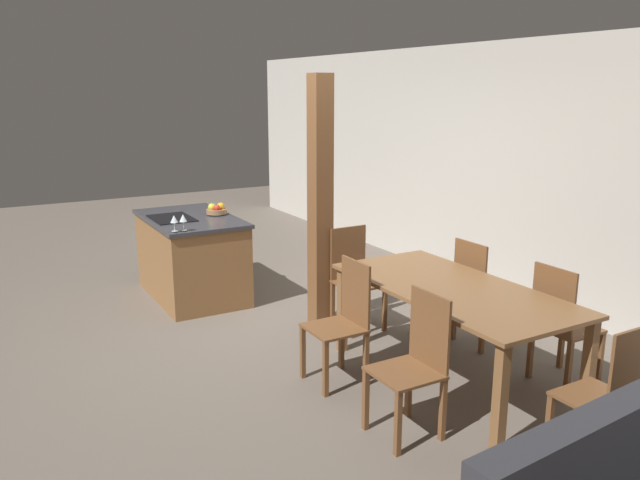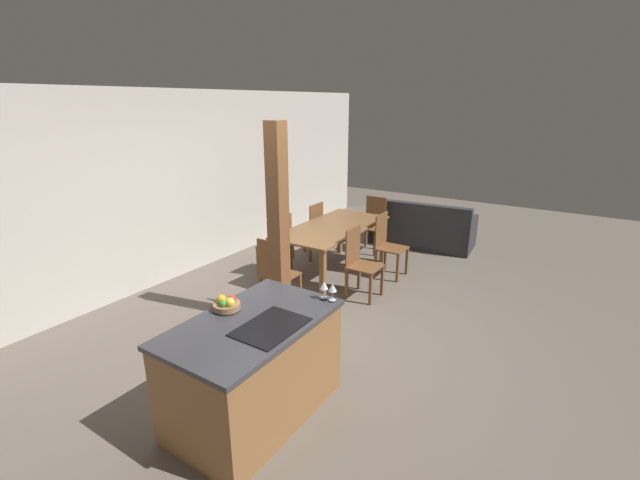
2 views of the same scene
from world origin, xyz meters
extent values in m
plane|color=#665B51|center=(0.00, 0.00, 0.00)|extent=(16.00, 16.00, 0.00)
cube|color=beige|center=(0.00, 2.67, 1.35)|extent=(11.20, 0.08, 2.70)
cube|color=olive|center=(-1.24, -0.35, 0.42)|extent=(1.40, 0.83, 0.84)
cube|color=#38383D|center=(-1.24, -0.35, 0.86)|extent=(1.44, 0.87, 0.04)
cube|color=black|center=(-1.24, -0.54, 0.89)|extent=(0.56, 0.40, 0.01)
cylinder|color=#99704C|center=(-1.21, -0.05, 0.92)|extent=(0.22, 0.22, 0.05)
sphere|color=red|center=(-1.16, -0.07, 0.96)|extent=(0.07, 0.07, 0.07)
sphere|color=gold|center=(-1.22, 0.00, 0.97)|extent=(0.08, 0.08, 0.08)
sphere|color=#3D8E38|center=(-1.26, -0.06, 0.96)|extent=(0.07, 0.07, 0.07)
sphere|color=yellow|center=(-1.22, -0.10, 0.96)|extent=(0.08, 0.08, 0.08)
cylinder|color=silver|center=(-0.60, -0.70, 0.89)|extent=(0.06, 0.06, 0.00)
cylinder|color=silver|center=(-0.60, -0.70, 0.93)|extent=(0.01, 0.01, 0.08)
cone|color=silver|center=(-0.60, -0.70, 1.01)|extent=(0.07, 0.07, 0.07)
cylinder|color=silver|center=(-0.60, -0.62, 0.89)|extent=(0.06, 0.06, 0.00)
cylinder|color=silver|center=(-0.60, -0.62, 0.93)|extent=(0.01, 0.01, 0.08)
cone|color=silver|center=(-0.60, -0.62, 1.01)|extent=(0.07, 0.07, 0.07)
cube|color=brown|center=(1.73, 0.70, 0.75)|extent=(1.95, 0.94, 0.03)
cube|color=brown|center=(0.82, 0.30, 0.37)|extent=(0.07, 0.07, 0.74)
cube|color=brown|center=(2.64, 0.30, 0.37)|extent=(0.07, 0.07, 0.74)
cube|color=brown|center=(0.82, 1.11, 0.37)|extent=(0.07, 0.07, 0.74)
cube|color=brown|center=(2.64, 1.11, 0.37)|extent=(0.07, 0.07, 0.74)
cube|color=brown|center=(1.29, -0.07, 0.44)|extent=(0.40, 0.40, 0.02)
cube|color=brown|center=(1.29, 0.12, 0.70)|extent=(0.38, 0.02, 0.50)
cube|color=brown|center=(1.11, -0.25, 0.21)|extent=(0.04, 0.04, 0.43)
cube|color=brown|center=(1.46, -0.25, 0.21)|extent=(0.04, 0.04, 0.43)
cube|color=brown|center=(1.11, 0.11, 0.21)|extent=(0.04, 0.04, 0.43)
cube|color=brown|center=(1.46, 0.11, 0.21)|extent=(0.04, 0.04, 0.43)
cube|color=brown|center=(2.17, -0.07, 0.44)|extent=(0.40, 0.40, 0.02)
cube|color=brown|center=(2.17, 0.12, 0.70)|extent=(0.38, 0.02, 0.50)
cube|color=brown|center=(1.99, -0.25, 0.21)|extent=(0.04, 0.04, 0.43)
cube|color=brown|center=(2.34, -0.25, 0.21)|extent=(0.04, 0.04, 0.43)
cube|color=brown|center=(1.99, 0.11, 0.21)|extent=(0.04, 0.04, 0.43)
cube|color=brown|center=(2.34, 0.11, 0.21)|extent=(0.04, 0.04, 0.43)
cube|color=brown|center=(1.29, 1.47, 0.44)|extent=(0.40, 0.40, 0.02)
cube|color=brown|center=(1.29, 1.28, 0.70)|extent=(0.38, 0.02, 0.50)
cube|color=brown|center=(1.46, 1.65, 0.21)|extent=(0.04, 0.04, 0.43)
cube|color=brown|center=(1.11, 1.65, 0.21)|extent=(0.04, 0.04, 0.43)
cube|color=brown|center=(1.46, 1.30, 0.21)|extent=(0.04, 0.04, 0.43)
cube|color=brown|center=(1.11, 1.30, 0.21)|extent=(0.04, 0.04, 0.43)
cube|color=brown|center=(2.17, 1.47, 0.44)|extent=(0.40, 0.40, 0.02)
cube|color=brown|center=(2.17, 1.28, 0.70)|extent=(0.38, 0.02, 0.50)
cube|color=brown|center=(2.34, 1.65, 0.21)|extent=(0.04, 0.04, 0.43)
cube|color=brown|center=(1.99, 1.65, 0.21)|extent=(0.04, 0.04, 0.43)
cube|color=brown|center=(2.34, 1.30, 0.21)|extent=(0.04, 0.04, 0.43)
cube|color=brown|center=(1.99, 1.30, 0.21)|extent=(0.04, 0.04, 0.43)
cube|color=brown|center=(0.45, 0.70, 0.44)|extent=(0.40, 0.40, 0.02)
cube|color=brown|center=(0.26, 0.70, 0.70)|extent=(0.02, 0.38, 0.50)
cube|color=brown|center=(0.63, 0.52, 0.21)|extent=(0.04, 0.04, 0.43)
cube|color=brown|center=(0.63, 0.88, 0.21)|extent=(0.04, 0.04, 0.43)
cube|color=brown|center=(0.27, 0.52, 0.21)|extent=(0.04, 0.04, 0.43)
cube|color=brown|center=(0.27, 0.88, 0.21)|extent=(0.04, 0.04, 0.43)
cube|color=brown|center=(3.00, 0.70, 0.44)|extent=(0.40, 0.40, 0.02)
cube|color=brown|center=(3.19, 0.70, 0.70)|extent=(0.02, 0.38, 0.50)
cube|color=brown|center=(2.83, 0.88, 0.21)|extent=(0.04, 0.04, 0.43)
cube|color=brown|center=(2.83, 0.52, 0.21)|extent=(0.04, 0.04, 0.43)
cube|color=brown|center=(3.18, 0.88, 0.21)|extent=(0.04, 0.04, 0.43)
cube|color=brown|center=(3.18, 0.52, 0.21)|extent=(0.04, 0.04, 0.43)
cube|color=#2D2D33|center=(3.87, 0.07, 0.22)|extent=(0.95, 1.85, 0.44)
cube|color=#2D2D33|center=(3.54, 0.04, 0.64)|extent=(0.30, 1.80, 0.40)
cube|color=#2D2D33|center=(3.94, -0.76, 0.29)|extent=(0.83, 0.20, 0.58)
cube|color=#2D2D33|center=(3.81, 0.89, 0.29)|extent=(0.83, 0.20, 0.58)
cube|color=brown|center=(0.14, 0.46, 1.17)|extent=(0.18, 0.18, 2.34)
camera|label=1|loc=(5.09, -2.36, 2.21)|focal=35.00mm
camera|label=2|loc=(-3.47, -2.43, 2.53)|focal=24.00mm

